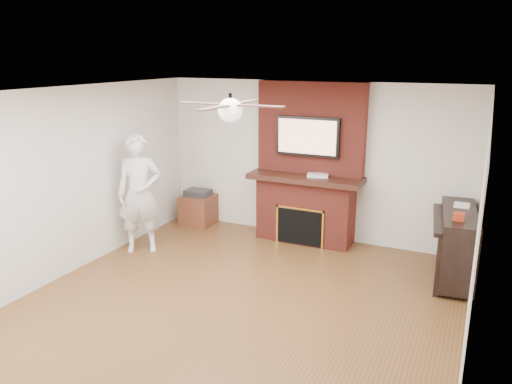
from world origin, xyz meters
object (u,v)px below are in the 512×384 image
at_px(person, 140,194).
at_px(side_table, 198,208).
at_px(fireplace, 307,179).
at_px(piano, 456,243).

bearing_deg(person, side_table, 51.45).
height_order(fireplace, person, fireplace).
xyz_separation_m(side_table, piano, (4.25, -0.48, 0.22)).
bearing_deg(fireplace, person, -144.50).
bearing_deg(piano, person, -173.84).
bearing_deg(side_table, fireplace, -0.02).
bearing_deg(piano, side_table, 167.45).
distance_m(side_table, piano, 4.28).
bearing_deg(fireplace, piano, -13.55).
relative_size(fireplace, side_table, 4.06).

